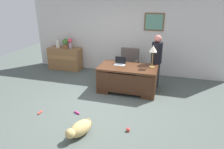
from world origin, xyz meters
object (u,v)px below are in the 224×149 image
object	(u,v)px
armchair	(129,66)
dog_toy_ball	(128,130)
dog_toy_bone	(77,113)
vase_with_flowers	(70,42)
dog_lying	(79,129)
desk	(127,78)
person_standing	(156,61)
potted_plant	(66,43)
laptop	(120,63)
vase_empty	(58,44)
dog_toy_plush	(40,112)
credenza	(65,58)
desk_lamp	(153,50)

from	to	relation	value
armchair	dog_toy_ball	bearing A→B (deg)	-78.44
armchair	dog_toy_bone	world-z (taller)	armchair
vase_with_flowers	dog_lying	bearing A→B (deg)	-61.62
desk	dog_lying	distance (m)	2.37
person_standing	dog_toy_bone	size ratio (longest dim) A/B	8.16
dog_toy_ball	potted_plant	bearing A→B (deg)	133.84
dog_lying	laptop	world-z (taller)	laptop
vase_empty	potted_plant	size ratio (longest dim) A/B	0.81
vase_empty	dog_toy_plush	size ratio (longest dim) A/B	1.63
dog_lying	dog_toy_bone	distance (m)	0.85
potted_plant	vase_with_flowers	bearing A→B (deg)	0.00
armchair	dog_lying	size ratio (longest dim) A/B	1.50
dog_lying	dog_toy_bone	size ratio (longest dim) A/B	3.53
desk	dog_lying	bearing A→B (deg)	-102.42
dog_lying	person_standing	bearing A→B (deg)	66.43
credenza	vase_empty	distance (m)	0.61
credenza	vase_empty	xyz separation A→B (m)	(-0.25, 0.00, 0.56)
vase_empty	dog_toy_bone	distance (m)	3.63
potted_plant	dog_toy_ball	xyz separation A→B (m)	(3.06, -3.19, -0.98)
person_standing	dog_toy_plush	distance (m)	3.57
person_standing	vase_with_flowers	size ratio (longest dim) A/B	4.29
person_standing	vase_with_flowers	bearing A→B (deg)	167.60
person_standing	vase_empty	xyz separation A→B (m)	(-3.72, 0.70, 0.14)
desk	dog_toy_ball	bearing A→B (deg)	-77.36
laptop	vase_with_flowers	xyz separation A→B (m)	(-2.18, 1.15, 0.23)
dog_toy_plush	desk	bearing A→B (deg)	45.15
laptop	desk_lamp	bearing A→B (deg)	-0.23
credenza	laptop	bearing A→B (deg)	-25.09
vase_with_flowers	potted_plant	bearing A→B (deg)	180.00
desk	desk_lamp	size ratio (longest dim) A/B	2.62
armchair	dog_toy_ball	size ratio (longest dim) A/B	12.55
potted_plant	dog_toy_bone	world-z (taller)	potted_plant
dog_lying	vase_empty	bearing A→B (deg)	124.40
armchair	dog_toy_ball	xyz separation A→B (m)	(0.58, -2.81, -0.43)
vase_with_flowers	desk	bearing A→B (deg)	-27.79
desk_lamp	dog_toy_bone	bearing A→B (deg)	-133.02
desk	potted_plant	xyz separation A→B (m)	(-2.64, 1.29, 0.61)
desk	desk_lamp	bearing A→B (deg)	11.67
desk	vase_empty	bearing A→B (deg)	156.50
credenza	vase_empty	bearing A→B (deg)	179.71
credenza	person_standing	bearing A→B (deg)	-11.46
armchair	vase_empty	size ratio (longest dim) A/B	3.60
dog_toy_plush	dog_toy_ball	bearing A→B (deg)	-2.70
credenza	potted_plant	size ratio (longest dim) A/B	3.46
person_standing	desk_lamp	distance (m)	0.63
laptop	vase_empty	xyz separation A→B (m)	(-2.70, 1.15, 0.15)
dog_toy_ball	dog_toy_plush	world-z (taller)	dog_toy_ball
vase_with_flowers	dog_toy_plush	bearing A→B (deg)	-77.93
armchair	vase_with_flowers	size ratio (longest dim) A/B	2.77
credenza	dog_toy_bone	distance (m)	3.39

